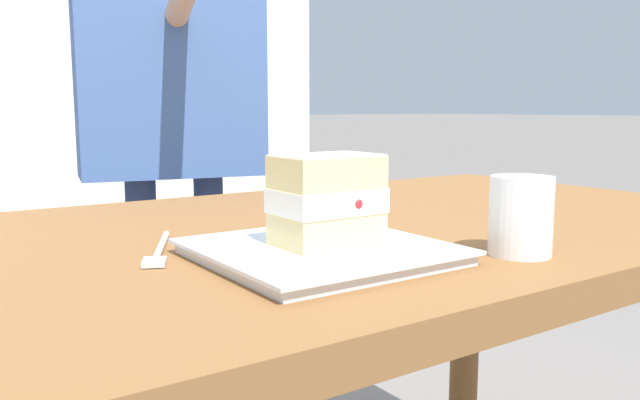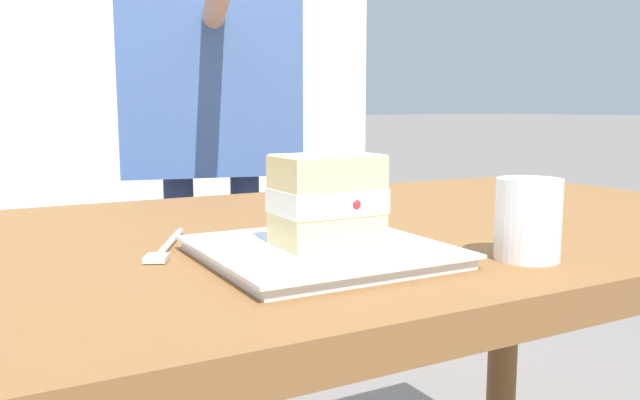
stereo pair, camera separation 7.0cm
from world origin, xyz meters
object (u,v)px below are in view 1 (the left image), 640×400
(patio_table, at_px, (347,296))
(diner_person, at_px, (171,69))
(cake_slice, at_px, (327,200))
(dessert_fork, at_px, (159,250))
(dessert_plate, at_px, (320,252))
(coffee_cup, at_px, (521,215))

(patio_table, height_order, diner_person, diner_person)
(patio_table, bearing_deg, cake_slice, 47.40)
(patio_table, distance_m, diner_person, 0.76)
(cake_slice, xyz_separation_m, diner_person, (-0.16, -0.84, 0.19))
(dessert_fork, bearing_deg, diner_person, -113.16)
(cake_slice, bearing_deg, patio_table, -132.60)
(dessert_plate, height_order, coffee_cup, coffee_cup)
(cake_slice, distance_m, dessert_fork, 0.20)
(cake_slice, relative_size, coffee_cup, 1.25)
(coffee_cup, height_order, diner_person, diner_person)
(patio_table, height_order, cake_slice, cake_slice)
(cake_slice, xyz_separation_m, dessert_fork, (0.14, -0.13, -0.06))
(dessert_plate, bearing_deg, patio_table, -134.30)
(dessert_fork, height_order, coffee_cup, coffee_cup)
(patio_table, height_order, dessert_plate, dessert_plate)
(diner_person, bearing_deg, dessert_fork, 66.84)
(patio_table, distance_m, dessert_fork, 0.33)
(dessert_plate, relative_size, diner_person, 0.17)
(dessert_fork, relative_size, coffee_cup, 1.79)
(dessert_plate, distance_m, coffee_cup, 0.23)
(patio_table, bearing_deg, coffee_cup, 96.55)
(dessert_plate, xyz_separation_m, cake_slice, (-0.01, 0.00, 0.06))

